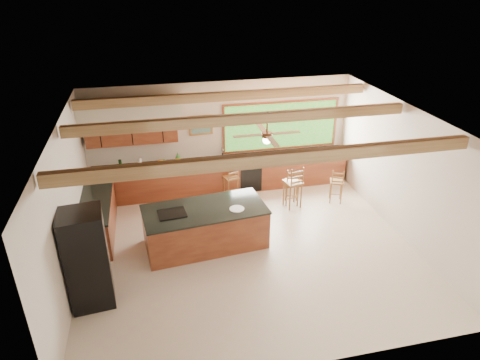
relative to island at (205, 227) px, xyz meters
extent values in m
plane|color=beige|center=(0.91, -0.38, -0.47)|extent=(7.20, 7.20, 0.00)
cube|color=beige|center=(0.91, 2.87, 1.03)|extent=(7.20, 0.04, 3.00)
cube|color=beige|center=(0.91, -3.63, 1.03)|extent=(7.20, 0.04, 3.00)
cube|color=beige|center=(-2.69, -0.38, 1.03)|extent=(0.04, 6.50, 3.00)
cube|color=beige|center=(4.51, -0.38, 1.03)|extent=(0.04, 6.50, 3.00)
cube|color=#AD7756|center=(0.91, -0.38, 2.53)|extent=(7.20, 6.50, 0.04)
cube|color=#A48452|center=(0.91, -1.98, 2.39)|extent=(7.10, 0.15, 0.22)
cube|color=#A48452|center=(0.91, 0.12, 2.39)|extent=(7.10, 0.15, 0.22)
cube|color=#A48452|center=(0.91, 1.92, 2.39)|extent=(7.10, 0.15, 0.22)
cube|color=brown|center=(-1.44, 2.68, 1.43)|extent=(2.30, 0.35, 0.70)
cube|color=beige|center=(-1.44, 2.61, 2.03)|extent=(2.60, 0.50, 0.48)
cylinder|color=#FFEABF|center=(-2.14, 2.61, 1.80)|extent=(0.10, 0.10, 0.01)
cylinder|color=#FFEABF|center=(-0.74, 2.61, 1.80)|extent=(0.10, 0.10, 0.01)
cube|color=#64B13F|center=(2.61, 2.84, 1.20)|extent=(3.20, 0.04, 1.30)
cube|color=#A47332|center=(0.36, 2.84, 1.38)|extent=(0.64, 0.03, 0.54)
cube|color=#3A684C|center=(0.36, 2.82, 1.38)|extent=(0.54, 0.01, 0.44)
cube|color=brown|center=(0.91, 2.53, -0.03)|extent=(7.00, 0.65, 0.88)
cube|color=black|center=(0.91, 2.53, 0.43)|extent=(7.04, 0.69, 0.04)
cube|color=brown|center=(-2.35, 0.97, -0.03)|extent=(0.65, 2.35, 0.88)
cube|color=black|center=(-2.35, 0.97, 0.43)|extent=(0.69, 2.39, 0.04)
cube|color=black|center=(1.61, 2.20, -0.05)|extent=(0.60, 0.02, 0.78)
cube|color=silver|center=(0.91, 2.53, 0.44)|extent=(0.50, 0.38, 0.03)
cylinder|color=silver|center=(0.91, 2.73, 0.60)|extent=(0.03, 0.03, 0.30)
cylinder|color=silver|center=(0.91, 2.63, 0.73)|extent=(0.03, 0.20, 0.03)
cylinder|color=silver|center=(-1.33, 2.57, 0.58)|extent=(0.10, 0.10, 0.25)
cylinder|color=#173A17|center=(-1.82, 2.66, 0.56)|extent=(0.06, 0.06, 0.20)
cylinder|color=#173A17|center=(-1.85, 2.67, 0.55)|extent=(0.06, 0.06, 0.20)
cube|color=black|center=(3.71, 2.50, 0.50)|extent=(0.22, 0.19, 0.09)
cube|color=brown|center=(0.00, 0.00, -0.02)|extent=(2.73, 1.47, 0.89)
cube|color=black|center=(0.00, 0.00, 0.44)|extent=(2.78, 1.51, 0.04)
cube|color=black|center=(-0.70, -0.07, 0.47)|extent=(0.63, 0.52, 0.02)
cylinder|color=silver|center=(0.69, -0.18, 0.47)|extent=(0.32, 0.32, 0.02)
cube|color=black|center=(-2.31, -1.36, 0.49)|extent=(0.82, 0.80, 1.91)
cube|color=silver|center=(-1.94, -1.36, 0.49)|extent=(0.03, 0.05, 1.76)
cube|color=brown|center=(1.01, 2.07, 0.13)|extent=(0.43, 0.43, 0.04)
cylinder|color=brown|center=(0.87, 1.93, -0.18)|extent=(0.03, 0.03, 0.58)
cylinder|color=brown|center=(1.14, 1.93, -0.18)|extent=(0.03, 0.03, 0.58)
cylinder|color=brown|center=(0.87, 2.21, -0.18)|extent=(0.03, 0.03, 0.58)
cylinder|color=brown|center=(1.14, 2.21, -0.18)|extent=(0.03, 0.03, 0.58)
cube|color=brown|center=(2.46, 1.22, 0.24)|extent=(0.49, 0.49, 0.04)
cylinder|color=brown|center=(2.30, 1.06, -0.12)|extent=(0.04, 0.04, 0.68)
cylinder|color=brown|center=(2.63, 1.06, -0.12)|extent=(0.04, 0.04, 0.68)
cylinder|color=brown|center=(2.30, 1.39, -0.12)|extent=(0.04, 0.04, 0.68)
cylinder|color=brown|center=(2.63, 1.39, -0.12)|extent=(0.04, 0.04, 0.68)
cube|color=brown|center=(2.51, 1.38, 0.16)|extent=(0.46, 0.46, 0.04)
cylinder|color=brown|center=(2.36, 1.23, -0.16)|extent=(0.04, 0.04, 0.61)
cylinder|color=brown|center=(2.65, 1.23, -0.16)|extent=(0.04, 0.04, 0.61)
cylinder|color=brown|center=(2.36, 1.52, -0.16)|extent=(0.04, 0.04, 0.61)
cylinder|color=brown|center=(2.65, 1.52, -0.16)|extent=(0.04, 0.04, 0.61)
cube|color=brown|center=(3.68, 1.22, 0.12)|extent=(0.45, 0.45, 0.04)
cylinder|color=brown|center=(3.55, 1.08, -0.18)|extent=(0.03, 0.03, 0.57)
cylinder|color=brown|center=(3.82, 1.08, -0.18)|extent=(0.03, 0.03, 0.57)
cylinder|color=brown|center=(3.55, 1.36, -0.18)|extent=(0.03, 0.03, 0.57)
cylinder|color=brown|center=(3.82, 1.36, -0.18)|extent=(0.03, 0.03, 0.57)
camera|label=1|loc=(-1.00, -8.03, 5.15)|focal=32.00mm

